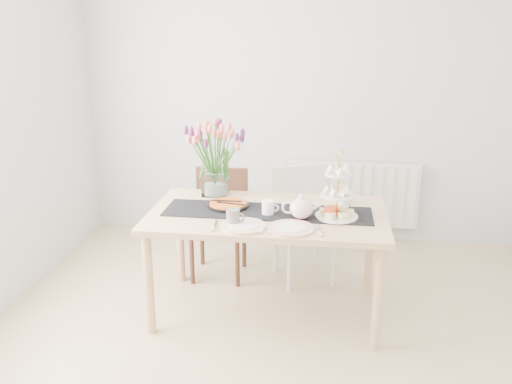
# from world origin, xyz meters

# --- Properties ---
(room_shell) EXTENTS (4.50, 4.50, 4.50)m
(room_shell) POSITION_xyz_m (0.00, 0.00, 1.30)
(room_shell) COLOR tan
(room_shell) RESTS_ON ground
(radiator) EXTENTS (1.20, 0.08, 0.60)m
(radiator) POSITION_xyz_m (0.50, 2.19, 0.45)
(radiator) COLOR white
(radiator) RESTS_ON room_shell
(dining_table) EXTENTS (1.60, 0.90, 0.75)m
(dining_table) POSITION_xyz_m (-0.13, 0.77, 0.67)
(dining_table) COLOR tan
(dining_table) RESTS_ON ground
(chair_brown) EXTENTS (0.43, 0.43, 0.85)m
(chair_brown) POSITION_xyz_m (-0.58, 1.37, 0.50)
(chair_brown) COLOR #3B2115
(chair_brown) RESTS_ON ground
(chair_white) EXTENTS (0.58, 0.58, 0.89)m
(chair_white) POSITION_xyz_m (0.07, 1.39, 0.52)
(chair_white) COLOR white
(chair_white) RESTS_ON ground
(table_runner) EXTENTS (1.40, 0.35, 0.01)m
(table_runner) POSITION_xyz_m (-0.13, 0.77, 0.75)
(table_runner) COLOR black
(table_runner) RESTS_ON dining_table
(tulip_vase) EXTENTS (0.65, 0.65, 0.56)m
(tulip_vase) POSITION_xyz_m (-0.56, 1.11, 1.11)
(tulip_vase) COLOR silver
(tulip_vase) RESTS_ON dining_table
(cake_stand) EXTENTS (0.28, 0.28, 0.41)m
(cake_stand) POSITION_xyz_m (0.33, 0.72, 0.87)
(cake_stand) COLOR gold
(cake_stand) RESTS_ON dining_table
(teapot) EXTENTS (0.25, 0.20, 0.16)m
(teapot) POSITION_xyz_m (0.10, 0.66, 0.83)
(teapot) COLOR white
(teapot) RESTS_ON dining_table
(cream_jug) EXTENTS (0.11, 0.11, 0.10)m
(cream_jug) POSITION_xyz_m (0.38, 1.02, 0.80)
(cream_jug) COLOR white
(cream_jug) RESTS_ON dining_table
(tart_tin) EXTENTS (0.29, 0.29, 0.03)m
(tart_tin) POSITION_xyz_m (-0.41, 0.83, 0.77)
(tart_tin) COLOR black
(tart_tin) RESTS_ON dining_table
(mug_grey) EXTENTS (0.09, 0.09, 0.10)m
(mug_grey) POSITION_xyz_m (-0.32, 0.51, 0.80)
(mug_grey) COLOR slate
(mug_grey) RESTS_ON dining_table
(mug_white) EXTENTS (0.08, 0.08, 0.10)m
(mug_white) POSITION_xyz_m (-0.12, 0.72, 0.80)
(mug_white) COLOR white
(mug_white) RESTS_ON dining_table
(mug_orange) EXTENTS (0.10, 0.10, 0.09)m
(mug_orange) POSITION_xyz_m (0.29, 0.68, 0.79)
(mug_orange) COLOR #ED531A
(mug_orange) RESTS_ON dining_table
(plate_left) EXTENTS (0.31, 0.31, 0.01)m
(plate_left) POSITION_xyz_m (-0.25, 0.47, 0.76)
(plate_left) COLOR white
(plate_left) RESTS_ON dining_table
(plate_right) EXTENTS (0.34, 0.34, 0.02)m
(plate_right) POSITION_xyz_m (0.05, 0.47, 0.76)
(plate_right) COLOR white
(plate_right) RESTS_ON dining_table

